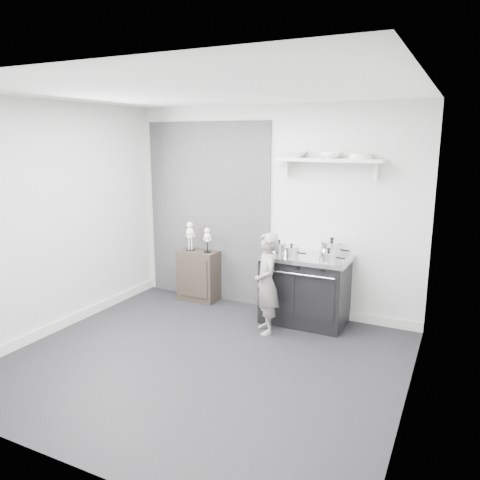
# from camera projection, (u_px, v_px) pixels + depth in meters

# --- Properties ---
(ground) EXTENTS (4.00, 4.00, 0.00)m
(ground) POSITION_uv_depth(u_px,v_px,m) (203.00, 360.00, 4.89)
(ground) COLOR black
(ground) RESTS_ON ground
(room_shell) EXTENTS (4.02, 3.62, 2.71)m
(room_shell) POSITION_uv_depth(u_px,v_px,m) (200.00, 203.00, 4.71)
(room_shell) COLOR beige
(room_shell) RESTS_ON ground
(wall_shelf) EXTENTS (1.30, 0.26, 0.24)m
(wall_shelf) POSITION_uv_depth(u_px,v_px,m) (329.00, 161.00, 5.59)
(wall_shelf) COLOR silver
(wall_shelf) RESTS_ON room_shell
(stove) EXTENTS (1.08, 0.68, 0.87)m
(stove) POSITION_uv_depth(u_px,v_px,m) (305.00, 289.00, 5.83)
(stove) COLOR black
(stove) RESTS_ON ground
(side_cabinet) EXTENTS (0.55, 0.32, 0.72)m
(side_cabinet) POSITION_uv_depth(u_px,v_px,m) (199.00, 276.00, 6.66)
(side_cabinet) COLOR black
(side_cabinet) RESTS_ON ground
(child) EXTENTS (0.49, 0.53, 1.21)m
(child) POSITION_uv_depth(u_px,v_px,m) (267.00, 283.00, 5.49)
(child) COLOR slate
(child) RESTS_ON ground
(pot_front_left) EXTENTS (0.28, 0.19, 0.19)m
(pot_front_left) POSITION_uv_depth(u_px,v_px,m) (279.00, 248.00, 5.77)
(pot_front_left) COLOR silver
(pot_front_left) RESTS_ON stove
(pot_back_right) EXTENTS (0.36, 0.28, 0.24)m
(pot_back_right) POSITION_uv_depth(u_px,v_px,m) (332.00, 248.00, 5.68)
(pot_back_right) COLOR silver
(pot_back_right) RESTS_ON stove
(pot_front_right) EXTENTS (0.31, 0.22, 0.16)m
(pot_front_right) POSITION_uv_depth(u_px,v_px,m) (329.00, 256.00, 5.45)
(pot_front_right) COLOR silver
(pot_front_right) RESTS_ON stove
(pot_front_center) EXTENTS (0.29, 0.20, 0.17)m
(pot_front_center) POSITION_uv_depth(u_px,v_px,m) (291.00, 251.00, 5.65)
(pot_front_center) COLOR silver
(pot_front_center) RESTS_ON stove
(skeleton_full) EXTENTS (0.13, 0.08, 0.47)m
(skeleton_full) POSITION_uv_depth(u_px,v_px,m) (190.00, 234.00, 6.59)
(skeleton_full) COLOR white
(skeleton_full) RESTS_ON side_cabinet
(skeleton_torso) EXTENTS (0.11, 0.07, 0.40)m
(skeleton_torso) POSITION_uv_depth(u_px,v_px,m) (207.00, 238.00, 6.48)
(skeleton_torso) COLOR white
(skeleton_torso) RESTS_ON side_cabinet
(bowl_large) EXTENTS (0.32, 0.32, 0.08)m
(bowl_large) POSITION_uv_depth(u_px,v_px,m) (294.00, 154.00, 5.76)
(bowl_large) COLOR white
(bowl_large) RESTS_ON wall_shelf
(bowl_small) EXTENTS (0.25, 0.25, 0.08)m
(bowl_small) POSITION_uv_depth(u_px,v_px,m) (331.00, 155.00, 5.56)
(bowl_small) COLOR white
(bowl_small) RESTS_ON wall_shelf
(plate_stack) EXTENTS (0.27, 0.27, 0.06)m
(plate_stack) POSITION_uv_depth(u_px,v_px,m) (361.00, 156.00, 5.41)
(plate_stack) COLOR silver
(plate_stack) RESTS_ON wall_shelf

